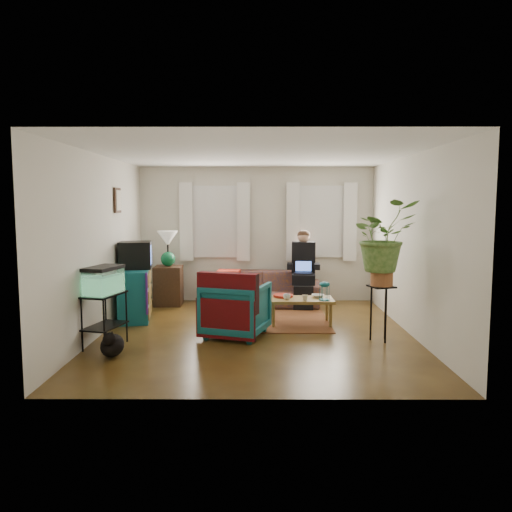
{
  "coord_description": "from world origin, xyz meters",
  "views": [
    {
      "loc": [
        0.03,
        -7.18,
        1.9
      ],
      "look_at": [
        0.0,
        0.4,
        1.1
      ],
      "focal_mm": 35.0,
      "sensor_mm": 36.0,
      "label": 1
    }
  ],
  "objects_px": {
    "armchair": "(236,307)",
    "plant_stand": "(381,313)",
    "side_table": "(169,286)",
    "dresser": "(135,295)",
    "sofa": "(262,283)",
    "aquarium_stand": "(105,320)",
    "coffee_table": "(301,311)"
  },
  "relations": [
    {
      "from": "dresser",
      "to": "plant_stand",
      "type": "relative_size",
      "value": 1.2
    },
    {
      "from": "side_table",
      "to": "armchair",
      "type": "distance_m",
      "value": 2.6
    },
    {
      "from": "sofa",
      "to": "side_table",
      "type": "relative_size",
      "value": 2.94
    },
    {
      "from": "sofa",
      "to": "dresser",
      "type": "distance_m",
      "value": 2.41
    },
    {
      "from": "side_table",
      "to": "dresser",
      "type": "height_order",
      "value": "dresser"
    },
    {
      "from": "sofa",
      "to": "dresser",
      "type": "xyz_separation_m",
      "value": [
        -2.09,
        -1.19,
        -0.01
      ]
    },
    {
      "from": "dresser",
      "to": "armchair",
      "type": "distance_m",
      "value": 1.98
    },
    {
      "from": "coffee_table",
      "to": "plant_stand",
      "type": "distance_m",
      "value": 1.39
    },
    {
      "from": "aquarium_stand",
      "to": "armchair",
      "type": "xyz_separation_m",
      "value": [
        1.71,
        0.56,
        0.07
      ]
    },
    {
      "from": "armchair",
      "to": "coffee_table",
      "type": "distance_m",
      "value": 1.22
    },
    {
      "from": "coffee_table",
      "to": "dresser",
      "type": "bearing_deg",
      "value": 173.18
    },
    {
      "from": "sofa",
      "to": "aquarium_stand",
      "type": "relative_size",
      "value": 3.02
    },
    {
      "from": "coffee_table",
      "to": "sofa",
      "type": "bearing_deg",
      "value": 111.88
    },
    {
      "from": "side_table",
      "to": "coffee_table",
      "type": "distance_m",
      "value": 2.81
    },
    {
      "from": "sofa",
      "to": "coffee_table",
      "type": "relative_size",
      "value": 2.14
    },
    {
      "from": "sofa",
      "to": "armchair",
      "type": "distance_m",
      "value": 2.23
    },
    {
      "from": "dresser",
      "to": "aquarium_stand",
      "type": "relative_size",
      "value": 1.3
    },
    {
      "from": "coffee_table",
      "to": "plant_stand",
      "type": "relative_size",
      "value": 1.3
    },
    {
      "from": "side_table",
      "to": "dresser",
      "type": "distance_m",
      "value": 1.25
    },
    {
      "from": "coffee_table",
      "to": "plant_stand",
      "type": "xyz_separation_m",
      "value": [
        1.02,
        -0.93,
        0.18
      ]
    },
    {
      "from": "sofa",
      "to": "coffee_table",
      "type": "distance_m",
      "value": 1.65
    },
    {
      "from": "aquarium_stand",
      "to": "coffee_table",
      "type": "distance_m",
      "value": 2.98
    },
    {
      "from": "aquarium_stand",
      "to": "plant_stand",
      "type": "bearing_deg",
      "value": 19.21
    },
    {
      "from": "sofa",
      "to": "aquarium_stand",
      "type": "bearing_deg",
      "value": -122.66
    },
    {
      "from": "armchair",
      "to": "sofa",
      "type": "bearing_deg",
      "value": -81.68
    },
    {
      "from": "dresser",
      "to": "sofa",
      "type": "bearing_deg",
      "value": 20.6
    },
    {
      "from": "side_table",
      "to": "dresser",
      "type": "bearing_deg",
      "value": -105.81
    },
    {
      "from": "dresser",
      "to": "coffee_table",
      "type": "distance_m",
      "value": 2.72
    },
    {
      "from": "side_table",
      "to": "coffee_table",
      "type": "height_order",
      "value": "side_table"
    },
    {
      "from": "sofa",
      "to": "plant_stand",
      "type": "xyz_separation_m",
      "value": [
        1.63,
        -2.45,
        -0.04
      ]
    },
    {
      "from": "armchair",
      "to": "plant_stand",
      "type": "xyz_separation_m",
      "value": [
        2.02,
        -0.25,
        -0.04
      ]
    },
    {
      "from": "side_table",
      "to": "plant_stand",
      "type": "relative_size",
      "value": 0.95
    }
  ]
}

